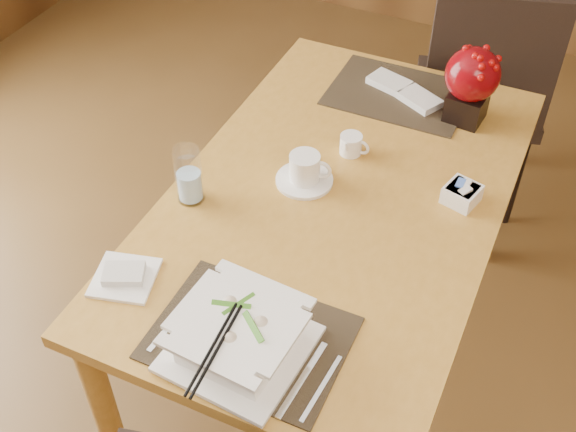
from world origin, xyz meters
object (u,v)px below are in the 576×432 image
at_px(berry_decor, 471,81).
at_px(bread_plate, 125,278).
at_px(soup_setting, 238,336).
at_px(water_glass, 189,175).
at_px(creamer_jug, 351,144).
at_px(sugar_caddy, 462,194).
at_px(dining_table, 336,219).
at_px(coffee_cup, 305,171).
at_px(far_chair, 481,89).

bearing_deg(berry_decor, bread_plate, -120.51).
bearing_deg(soup_setting, water_glass, 136.11).
bearing_deg(water_glass, soup_setting, -48.26).
distance_m(creamer_jug, sugar_caddy, 0.37).
bearing_deg(bread_plate, sugar_caddy, 42.53).
bearing_deg(bread_plate, dining_table, 54.40).
xyz_separation_m(dining_table, berry_decor, (0.23, 0.51, 0.24)).
bearing_deg(water_glass, coffee_cup, 37.28).
bearing_deg(far_chair, water_glass, 47.52).
relative_size(dining_table, soup_setting, 4.73).
bearing_deg(far_chair, berry_decor, 76.85).
height_order(dining_table, coffee_cup, coffee_cup).
relative_size(dining_table, water_glass, 8.69).
bearing_deg(creamer_jug, dining_table, -73.58).
xyz_separation_m(soup_setting, creamer_jug, (-0.03, 0.79, -0.03)).
xyz_separation_m(water_glass, bread_plate, (0.00, -0.33, -0.08)).
relative_size(coffee_cup, bread_plate, 1.10).
xyz_separation_m(dining_table, far_chair, (0.21, 0.98, -0.08)).
height_order(coffee_cup, sugar_caddy, coffee_cup).
height_order(creamer_jug, berry_decor, berry_decor).
distance_m(dining_table, bread_plate, 0.64).
distance_m(water_glass, sugar_caddy, 0.76).
bearing_deg(berry_decor, soup_setting, -102.21).
xyz_separation_m(coffee_cup, bread_plate, (-0.26, -0.53, -0.04)).
relative_size(dining_table, far_chair, 1.48).
relative_size(soup_setting, bread_plate, 2.08).
distance_m(sugar_caddy, far_chair, 0.89).
bearing_deg(water_glass, dining_table, 26.47).
height_order(dining_table, soup_setting, soup_setting).
bearing_deg(bread_plate, creamer_jug, 64.83).
relative_size(coffee_cup, creamer_jug, 1.92).
height_order(dining_table, sugar_caddy, sugar_caddy).
height_order(dining_table, creamer_jug, creamer_jug).
height_order(dining_table, far_chair, far_chair).
xyz_separation_m(sugar_caddy, far_chair, (-0.11, 0.86, -0.21)).
bearing_deg(coffee_cup, soup_setting, -80.32).
relative_size(bread_plate, far_chair, 0.15).
distance_m(dining_table, sugar_caddy, 0.37).
height_order(creamer_jug, far_chair, far_chair).
distance_m(coffee_cup, water_glass, 0.33).
xyz_separation_m(water_glass, creamer_jug, (0.33, 0.38, -0.05)).
height_order(water_glass, sugar_caddy, water_glass).
bearing_deg(berry_decor, sugar_caddy, -76.78).
bearing_deg(soup_setting, creamer_jug, 96.60).
bearing_deg(dining_table, berry_decor, 65.28).
relative_size(water_glass, berry_decor, 0.69).
xyz_separation_m(creamer_jug, far_chair, (0.25, 0.78, -0.21)).
bearing_deg(berry_decor, creamer_jug, -130.73).
bearing_deg(berry_decor, dining_table, -114.72).
bearing_deg(soup_setting, berry_decor, 82.17).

